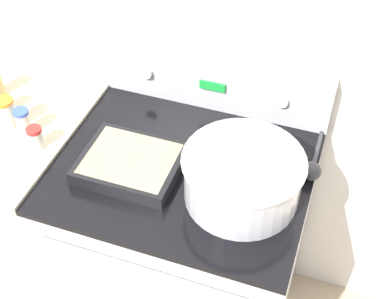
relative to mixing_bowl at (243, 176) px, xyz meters
The scene contains 10 objects.
kitchen_wall 0.54m from the mixing_bowl, 114.77° to the left, with size 8.00×0.05×2.50m.
stove_range 0.58m from the mixing_bowl, 162.55° to the left, with size 0.80×0.71×0.91m.
control_panel 0.43m from the mixing_bowl, 118.16° to the left, with size 0.80×0.07×0.20m.
side_counter 0.99m from the mixing_bowl, behind, with size 0.45×0.68×0.92m.
mixing_bowl is the anchor object (origin of this frame).
casserole_dish 0.36m from the mixing_bowl, behind, with size 0.31×0.25×0.05m.
ladle 0.25m from the mixing_bowl, 41.77° to the left, with size 0.06×0.27×0.06m.
spice_jar_red_cap 0.67m from the mixing_bowl, behind, with size 0.05×0.05×0.08m.
spice_jar_blue_cap 0.74m from the mixing_bowl, behind, with size 0.05×0.05×0.10m.
spice_jar_orange_cap 0.81m from the mixing_bowl, behind, with size 0.06×0.06×0.12m.
Camera 1 is at (0.41, -0.76, 2.12)m, focal length 50.00 mm.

